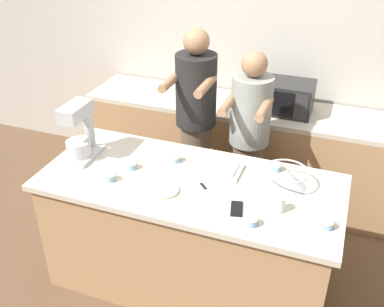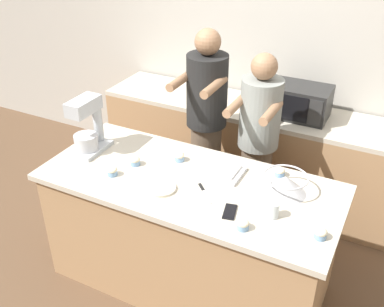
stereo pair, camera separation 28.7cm
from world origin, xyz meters
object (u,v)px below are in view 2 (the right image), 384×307
object	(u,v)px
person_right	(257,147)
stand_mixer	(88,128)
cupcake_3	(179,157)
drinking_glass	(273,210)
mixing_bowl	(285,184)
microwave_oven	(297,101)
cupcake_4	(135,161)
cupcake_5	(243,224)
cupcake_2	(112,171)
knife	(204,192)
person_left	(206,128)
baking_tray	(216,169)
cupcake_1	(321,233)
small_plate	(161,188)
cupcake_0	(280,172)
cell_phone	(230,212)

from	to	relation	value
person_right	stand_mixer	distance (m)	1.27
cupcake_3	drinking_glass	bearing A→B (deg)	-21.29
mixing_bowl	microwave_oven	xyz separation A→B (m)	(-0.25, 1.13, 0.07)
cupcake_4	cupcake_5	size ratio (longest dim) A/B	1.00
cupcake_4	person_right	bearing A→B (deg)	48.95
mixing_bowl	cupcake_2	world-z (taller)	mixing_bowl
person_right	cupcake_4	world-z (taller)	person_right
stand_mixer	knife	size ratio (longest dim) A/B	2.42
drinking_glass	person_left	bearing A→B (deg)	134.63
knife	baking_tray	bearing A→B (deg)	97.97
cupcake_1	cupcake_4	xyz separation A→B (m)	(-1.31, 0.17, 0.00)
cupcake_5	microwave_oven	bearing A→B (deg)	95.23
small_plate	cupcake_2	world-z (taller)	cupcake_2
cupcake_0	knife	bearing A→B (deg)	-132.33
knife	person_right	bearing A→B (deg)	85.20
baking_tray	knife	world-z (taller)	baking_tray
stand_mixer	cupcake_0	distance (m)	1.37
stand_mixer	cell_phone	xyz separation A→B (m)	(1.19, -0.22, -0.17)
cupcake_2	cupcake_4	bearing A→B (deg)	69.88
cell_phone	stand_mixer	bearing A→B (deg)	169.75
cupcake_0	cupcake_2	xyz separation A→B (m)	(-0.99, -0.50, 0.00)
mixing_bowl	cupcake_0	world-z (taller)	mixing_bowl
cell_phone	cupcake_5	xyz separation A→B (m)	(0.12, -0.11, 0.03)
cupcake_1	cupcake_2	distance (m)	1.38
cell_phone	cupcake_3	xyz separation A→B (m)	(-0.54, 0.38, 0.03)
small_plate	cupcake_0	bearing A→B (deg)	38.46
cupcake_3	cupcake_5	world-z (taller)	same
mixing_bowl	knife	xyz separation A→B (m)	(-0.45, -0.23, -0.06)
stand_mixer	small_plate	xyz separation A→B (m)	(0.71, -0.20, -0.17)
cupcake_1	cupcake_2	size ratio (longest dim) A/B	1.00
cupcake_0	cupcake_3	world-z (taller)	same
cupcake_4	cupcake_3	bearing A→B (deg)	38.12
person_right	microwave_oven	distance (m)	0.60
baking_tray	cell_phone	bearing A→B (deg)	-55.00
cupcake_1	cupcake_3	xyz separation A→B (m)	(-1.07, 0.36, 0.00)
drinking_glass	cupcake_0	xyz separation A→B (m)	(-0.10, 0.44, -0.02)
stand_mixer	cupcake_4	size ratio (longest dim) A/B	5.77
cupcake_1	cupcake_4	size ratio (longest dim) A/B	1.00
drinking_glass	cupcake_2	xyz separation A→B (m)	(-1.09, -0.06, -0.02)
person_left	cell_phone	xyz separation A→B (m)	(0.59, -0.91, 0.01)
cell_phone	mixing_bowl	bearing A→B (deg)	56.64
cell_phone	small_plate	size ratio (longest dim) A/B	0.83
baking_tray	small_plate	xyz separation A→B (m)	(-0.22, -0.35, -0.01)
stand_mixer	baking_tray	world-z (taller)	stand_mixer
cupcake_3	mixing_bowl	bearing A→B (deg)	-2.91
mixing_bowl	drinking_glass	distance (m)	0.27
person_right	cupcake_1	xyz separation A→B (m)	(0.68, -0.90, 0.10)
baking_tray	mixing_bowl	bearing A→B (deg)	-3.22
cell_phone	drinking_glass	bearing A→B (deg)	17.66
stand_mixer	microwave_oven	xyz separation A→B (m)	(1.17, 1.25, -0.05)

